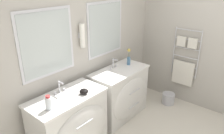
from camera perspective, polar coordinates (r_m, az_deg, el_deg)
wall_back at (r=3.30m, az=-7.20°, el=5.67°), size 4.82×0.16×2.60m
wall_right at (r=4.13m, az=19.93°, el=7.69°), size 0.13×3.59×2.60m
vanity_left at (r=3.06m, az=-10.72°, el=-14.42°), size 1.02×0.58×0.85m
vanity_right at (r=3.71m, az=2.34°, el=-6.85°), size 1.02×0.58×0.85m
faucet_left at (r=2.91m, az=-13.45°, el=-5.22°), size 0.17×0.11×0.17m
faucet_right at (r=3.59m, az=0.44°, el=0.87°), size 0.17×0.11×0.17m
toiletry_bottle at (r=2.59m, az=-16.25°, el=-9.03°), size 0.08×0.08×0.18m
amenity_bowl at (r=2.85m, az=-7.36°, el=-6.36°), size 0.11×0.11×0.07m
flower_vase at (r=3.73m, az=4.39°, el=2.26°), size 0.06×0.06×0.29m
waste_bin at (r=4.35m, az=14.49°, el=-7.88°), size 0.24×0.24×0.20m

